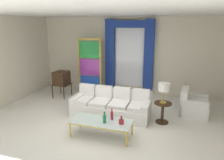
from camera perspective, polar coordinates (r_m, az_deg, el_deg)
The scene contains 16 objects.
ground_plane at distance 6.03m, azimuth -2.86°, elevation -11.80°, with size 16.00×16.00×0.00m, color silver.
wall_rear at distance 8.41m, azimuth 4.34°, elevation 6.58°, with size 8.00×0.12×3.00m, color beige.
wall_left at distance 8.02m, azimuth -26.79°, elevation 4.63°, with size 0.12×7.00×3.00m, color beige.
ceiling_slab at distance 6.15m, azimuth -0.51°, elevation 17.81°, with size 8.00×7.60×0.04m, color white.
curtained_window at distance 8.20m, azimuth 4.66°, elevation 8.06°, with size 2.00×0.17×2.70m.
couch_white_long at distance 6.46m, azimuth -0.15°, elevation -6.92°, with size 2.34×0.93×0.86m.
coffee_table at distance 5.28m, azimuth -2.91°, elevation -11.30°, with size 1.52×0.63×0.41m.
bottle_blue_decanter at distance 5.12m, azimuth -2.04°, elevation -10.36°, with size 0.08×0.08×0.29m.
bottle_crystal_tall at distance 5.09m, azimuth 2.55°, elevation -11.08°, with size 0.12×0.12×0.20m.
bottle_amber_squat at distance 5.27m, azimuth -0.03°, elevation -9.46°, with size 0.06×0.06×0.30m.
vintage_tv at distance 8.17m, azimuth -13.56°, elevation 0.43°, with size 0.62×0.60×1.35m.
armchair_white at distance 6.96m, azimuth 20.94°, elevation -6.48°, with size 0.89×0.88×0.80m.
stained_glass_divider at distance 8.21m, azimuth -6.08°, elevation 3.20°, with size 0.95×0.05×2.20m.
peacock_figurine at distance 7.92m, azimuth -4.13°, elevation -3.46°, with size 0.44×0.60×0.50m.
round_side_table at distance 6.12m, azimuth 13.54°, elevation -8.12°, with size 0.48×0.48×0.59m.
table_lamp_brass at distance 5.90m, azimuth 13.93°, elevation -2.09°, with size 0.32×0.32×0.57m.
Camera 1 is at (1.91, -5.04, 2.70)m, focal length 33.72 mm.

